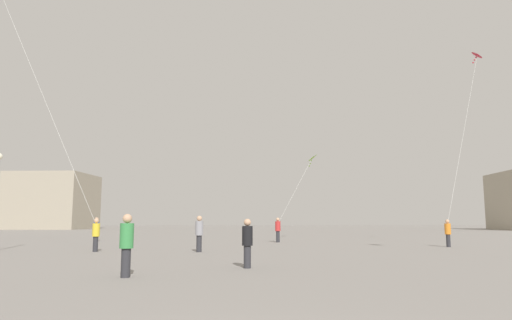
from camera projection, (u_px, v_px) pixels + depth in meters
person_in_orange at (448, 232)px, 27.00m from camera, size 0.35×0.35×1.61m
person_in_grey at (199, 232)px, 22.70m from camera, size 0.39×0.39×1.77m
person_in_red at (278, 229)px, 32.83m from camera, size 0.38×0.38×1.75m
person_in_green at (127, 242)px, 12.56m from camera, size 0.37×0.37×1.71m
person_in_black at (247, 241)px, 15.00m from camera, size 0.35×0.35×1.59m
person_in_blue at (96, 228)px, 34.68m from camera, size 0.39×0.39×1.77m
person_in_yellow at (96, 233)px, 22.87m from camera, size 0.36×0.36×1.64m
kite_crimson_diamond at (477, 58)px, 31.49m from camera, size 4.50×3.56×11.85m
kite_lime_delta at (311, 159)px, 38.72m from camera, size 3.58×5.86×5.76m
building_left_hall at (53, 201)px, 84.76m from camera, size 13.61×13.34×10.08m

